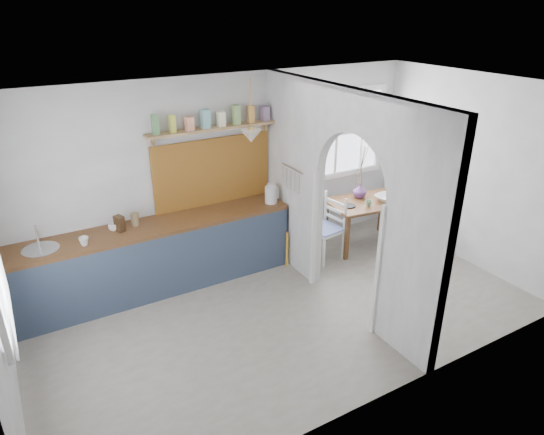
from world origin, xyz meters
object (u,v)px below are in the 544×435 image
chair_left (325,228)px  vase (360,191)px  dining_table (365,223)px  chair_right (410,210)px  kettle (271,193)px

chair_left → vase: chair_left is taller
dining_table → chair_right: (0.83, -0.09, 0.07)m
chair_right → chair_left: bearing=83.6°
dining_table → chair_right: bearing=1.7°
kettle → chair_left: bearing=-23.3°
dining_table → kettle: 1.66m
chair_right → vase: vase is taller
dining_table → kettle: kettle is taller
kettle → vase: bearing=-2.5°
dining_table → vase: size_ratio=5.22×
dining_table → vase: 0.50m
chair_right → kettle: size_ratio=3.07×
chair_left → chair_right: 1.62m
chair_left → chair_right: chair_left is taller
chair_right → vase: size_ratio=3.90×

